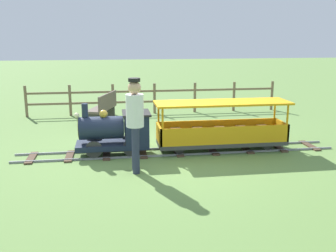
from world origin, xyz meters
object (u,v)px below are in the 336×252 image
at_px(locomotive, 117,131).
at_px(passenger_car, 222,130).
at_px(park_bench, 103,109).
at_px(conductor_person, 135,118).

xyz_separation_m(locomotive, passenger_car, (0.00, -2.11, -0.06)).
height_order(locomotive, park_bench, locomotive).
xyz_separation_m(conductor_person, park_bench, (3.80, 0.59, -0.54)).
height_order(passenger_car, conductor_person, conductor_person).
height_order(passenger_car, park_bench, passenger_car).
relative_size(passenger_car, conductor_person, 1.67).
xyz_separation_m(locomotive, conductor_person, (-1.01, -0.30, 0.47)).
bearing_deg(locomotive, conductor_person, -163.49).
xyz_separation_m(passenger_car, conductor_person, (-1.01, 1.81, 0.53)).
height_order(locomotive, conductor_person, conductor_person).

